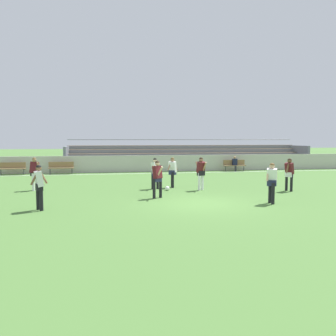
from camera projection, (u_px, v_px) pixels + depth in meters
name	position (u px, v px, depth m)	size (l,w,h in m)	color
ground_plane	(200.00, 203.00, 14.17)	(160.00, 160.00, 0.00)	#477033
field_line_sideline	(156.00, 173.00, 26.56)	(44.00, 0.12, 0.01)	white
sideline_wall	(153.00, 163.00, 27.81)	(48.00, 0.16, 1.30)	#BCB7AD
bleacher_stand	(190.00, 156.00, 30.75)	(21.03, 3.54, 2.56)	#897051
bench_near_wall_gap	(61.00, 167.00, 25.94)	(1.80, 0.40, 0.90)	olive
bench_centre_sideline	(234.00, 164.00, 28.32)	(1.80, 0.40, 0.90)	olive
bench_near_bin	(13.00, 167.00, 25.34)	(1.80, 0.40, 0.90)	olive
spectator_seated	(235.00, 163.00, 28.20)	(0.36, 0.42, 1.21)	#2D2D38
player_white_wide_left	(172.00, 170.00, 18.71)	(0.66, 0.47, 1.61)	black
player_white_pressing_high	(155.00, 171.00, 18.20)	(0.47, 0.67, 1.61)	black
player_dark_deep_cover	(201.00, 171.00, 17.74)	(0.47, 0.58, 1.67)	white
player_dark_overlapping	(289.00, 172.00, 17.42)	(0.58, 0.49, 1.64)	black
player_dark_dropping_back	(157.00, 176.00, 15.37)	(0.49, 0.72, 1.65)	black
player_dark_trailing_run	(34.00, 171.00, 17.65)	(0.51, 0.45, 1.67)	white
player_white_on_ball	(39.00, 183.00, 12.72)	(0.57, 0.46, 1.66)	black
player_white_wide_right	(272.00, 180.00, 14.05)	(0.61, 0.48, 1.64)	black
soccer_ball	(167.00, 188.00, 17.70)	(0.22, 0.22, 0.22)	white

